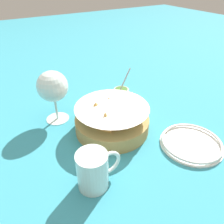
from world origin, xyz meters
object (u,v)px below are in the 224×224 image
at_px(wine_glass, 53,88).
at_px(side_plate, 191,143).
at_px(food_basket, 111,119).
at_px(beer_mug, 93,171).
at_px(sauce_cup, 121,93).

distance_m(wine_glass, side_plate, 0.44).
bearing_deg(food_basket, wine_glass, 131.43).
height_order(wine_glass, beer_mug, wine_glass).
distance_m(beer_mug, side_plate, 0.30).
xyz_separation_m(wine_glass, beer_mug, (-0.02, -0.30, -0.07)).
relative_size(sauce_cup, wine_glass, 0.68).
height_order(beer_mug, side_plate, beer_mug).
distance_m(food_basket, wine_glass, 0.20).
bearing_deg(wine_glass, sauce_cup, 2.20).
relative_size(food_basket, wine_glass, 1.33).
relative_size(sauce_cup, beer_mug, 1.06).
bearing_deg(sauce_cup, wine_glass, -177.80).
xyz_separation_m(food_basket, sauce_cup, (0.13, 0.15, -0.02)).
bearing_deg(side_plate, sauce_cup, 93.56).
relative_size(sauce_cup, side_plate, 0.65).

